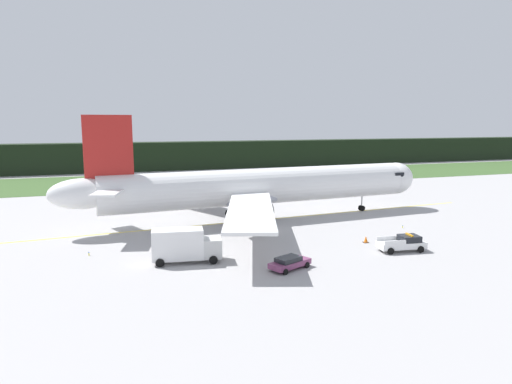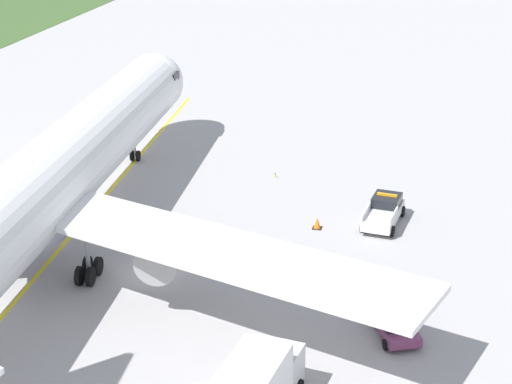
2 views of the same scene
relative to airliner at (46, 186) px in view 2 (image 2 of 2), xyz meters
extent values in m
plane|color=#A2A0A1|center=(-1.08, -7.04, -4.99)|extent=(320.00, 320.00, 0.00)
cube|color=yellow|center=(0.65, 0.05, -4.99)|extent=(75.03, 5.57, 0.01)
cylinder|color=silver|center=(0.65, 0.05, 0.12)|extent=(47.25, 8.57, 5.29)
ellipsoid|color=silver|center=(25.15, 1.77, 0.12)|extent=(6.18, 5.69, 5.29)
ellipsoid|color=#A3A7B5|center=(-1.69, -0.12, -1.34)|extent=(11.86, 6.35, 2.91)
cube|color=black|center=(23.90, 1.68, 1.05)|extent=(2.15, 5.14, 0.70)
cube|color=silver|center=(-5.58, -13.27, -0.54)|extent=(12.30, 24.03, 0.35)
cylinder|color=#9F9F9F|center=(-3.64, -9.05, -1.79)|extent=(4.34, 2.81, 2.52)
cylinder|color=black|center=(-1.51, -8.90, -1.79)|extent=(0.28, 2.32, 2.32)
cylinder|color=gray|center=(18.47, 1.30, -3.31)|extent=(0.20, 0.20, 2.47)
cylinder|color=black|center=(18.45, 1.56, -4.54)|extent=(0.91, 0.28, 0.90)
cylinder|color=black|center=(18.49, 1.04, -4.54)|extent=(0.91, 0.28, 0.90)
cylinder|color=gray|center=(-2.45, -3.62, -3.16)|extent=(0.28, 0.28, 2.47)
cylinder|color=black|center=(-1.77, -3.22, -4.39)|extent=(1.22, 0.38, 1.20)
cylinder|color=black|center=(-1.72, -3.92, -4.39)|extent=(1.22, 0.38, 1.20)
cylinder|color=black|center=(-3.17, -3.32, -4.39)|extent=(1.22, 0.38, 1.20)
cylinder|color=black|center=(-3.12, -4.02, -4.39)|extent=(1.22, 0.38, 1.20)
cube|color=white|center=(10.14, -20.56, -4.26)|extent=(5.59, 2.71, 0.70)
cube|color=black|center=(11.11, -20.68, -3.56)|extent=(2.37, 2.15, 0.70)
cube|color=white|center=(8.98, -19.43, -3.69)|extent=(2.58, 0.42, 0.45)
cube|color=white|center=(8.74, -21.37, -3.69)|extent=(2.58, 0.42, 0.45)
cube|color=orange|center=(11.11, -20.68, -3.13)|extent=(0.38, 1.45, 0.16)
cylinder|color=black|center=(12.09, -19.75, -4.61)|extent=(0.78, 0.33, 0.76)
cylinder|color=black|center=(11.83, -21.83, -4.61)|extent=(0.78, 0.33, 0.76)
cylinder|color=black|center=(8.46, -19.29, -4.61)|extent=(0.78, 0.33, 0.76)
cylinder|color=black|center=(8.20, -21.38, -4.61)|extent=(0.78, 0.33, 0.76)
cube|color=silver|center=(-11.11, -17.26, -3.54)|extent=(2.21, 2.64, 2.00)
cylinder|color=black|center=(-10.95, -16.07, -4.54)|extent=(0.93, 0.38, 0.90)
cube|color=#76375F|center=(-4.37, -22.40, -4.42)|extent=(4.82, 3.45, 0.55)
cube|color=black|center=(-4.58, -22.49, -3.92)|extent=(2.93, 2.46, 0.45)
cylinder|color=black|center=(-3.31, -20.93, -4.69)|extent=(0.62, 0.41, 0.60)
cylinder|color=black|center=(-2.57, -22.62, -4.69)|extent=(0.62, 0.41, 0.60)
cylinder|color=black|center=(-6.18, -22.18, -4.69)|extent=(0.62, 0.41, 0.60)
cylinder|color=black|center=(-5.44, -23.88, -4.69)|extent=(0.62, 0.41, 0.60)
cube|color=black|center=(8.32, -16.13, -4.98)|extent=(0.65, 0.65, 0.03)
cone|color=orange|center=(8.32, -16.13, -4.57)|extent=(0.50, 0.50, 0.78)
cylinder|color=yellow|center=(17.29, -11.19, -4.85)|extent=(0.10, 0.10, 0.29)
sphere|color=blue|center=(17.29, -11.19, -4.65)|extent=(0.12, 0.12, 0.12)
camera|label=1|loc=(-21.31, -62.21, 9.60)|focal=31.45mm
camera|label=2|loc=(-45.10, -24.25, 19.77)|focal=59.05mm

